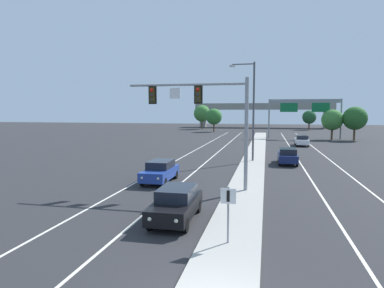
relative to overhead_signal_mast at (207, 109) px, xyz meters
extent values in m
cube|color=#9E9B93|center=(2.51, 4.59, -5.28)|extent=(2.40, 110.00, 0.15)
cube|color=silver|center=(-2.19, 11.59, -5.36)|extent=(0.14, 100.00, 0.01)
cube|color=silver|center=(7.21, 11.59, -5.36)|extent=(0.14, 100.00, 0.01)
cube|color=silver|center=(-5.49, 11.59, -5.36)|extent=(0.14, 100.00, 0.01)
cube|color=silver|center=(10.51, 11.59, -5.36)|extent=(0.14, 100.00, 0.01)
cylinder|color=gray|center=(2.55, 0.01, -1.61)|extent=(0.24, 0.24, 7.20)
cylinder|color=gray|center=(-1.35, 0.01, 1.59)|extent=(7.81, 0.16, 0.16)
cube|color=black|center=(-0.57, 0.05, 0.94)|extent=(0.56, 0.06, 1.20)
cube|color=#38330F|center=(-0.57, 0.01, 0.94)|extent=(0.32, 0.32, 1.00)
sphere|color=red|center=(-0.57, -0.16, 1.26)|extent=(0.22, 0.22, 0.22)
sphere|color=#282828|center=(-0.57, -0.16, 0.94)|extent=(0.22, 0.22, 0.22)
sphere|color=#282828|center=(-0.57, -0.16, 0.62)|extent=(0.22, 0.22, 0.22)
cube|color=black|center=(-3.70, 0.05, 0.94)|extent=(0.56, 0.06, 1.20)
cube|color=#38330F|center=(-3.70, 0.01, 0.94)|extent=(0.32, 0.32, 1.00)
sphere|color=red|center=(-3.70, -0.16, 1.26)|extent=(0.22, 0.22, 0.22)
sphere|color=#282828|center=(-3.70, -0.16, 0.94)|extent=(0.22, 0.22, 0.22)
sphere|color=#282828|center=(-3.70, -0.16, 0.62)|extent=(0.22, 0.22, 0.22)
cube|color=white|center=(-2.14, -0.01, 1.04)|extent=(0.70, 0.04, 0.70)
cylinder|color=gray|center=(2.43, -9.00, -4.11)|extent=(0.08, 0.08, 2.20)
cube|color=white|center=(2.43, -9.03, -3.36)|extent=(0.60, 0.03, 0.60)
cube|color=black|center=(2.43, -9.05, -3.36)|extent=(0.12, 0.01, 0.44)
cylinder|color=#4C4C51|center=(2.47, 13.35, -0.21)|extent=(0.20, 0.20, 10.00)
cylinder|color=#4C4C51|center=(1.37, 13.35, 4.59)|extent=(2.20, 0.12, 0.12)
cube|color=#B7B7B2|center=(0.27, 13.35, 4.44)|extent=(0.56, 0.28, 0.20)
cube|color=black|center=(-0.36, -6.40, -4.69)|extent=(1.85, 4.42, 0.70)
cube|color=black|center=(-0.36, -6.18, -4.06)|extent=(1.61, 2.39, 0.56)
sphere|color=#EAE5C6|center=(0.24, -8.58, -4.64)|extent=(0.18, 0.18, 0.18)
sphere|color=#EAE5C6|center=(-0.91, -8.59, -4.64)|extent=(0.18, 0.18, 0.18)
cylinder|color=black|center=(0.46, -7.90, -5.04)|extent=(0.23, 0.64, 0.64)
cylinder|color=black|center=(-1.14, -7.91, -5.04)|extent=(0.23, 0.64, 0.64)
cylinder|color=black|center=(0.42, -4.90, -5.04)|extent=(0.23, 0.64, 0.64)
cylinder|color=black|center=(-1.18, -4.91, -5.04)|extent=(0.23, 0.64, 0.64)
cube|color=navy|center=(-3.81, 1.81, -4.69)|extent=(1.80, 4.40, 0.70)
cube|color=black|center=(-3.81, 2.03, -4.06)|extent=(1.59, 2.38, 0.56)
sphere|color=#EAE5C6|center=(-3.23, -0.36, -4.64)|extent=(0.18, 0.18, 0.18)
sphere|color=#EAE5C6|center=(-4.39, -0.37, -4.64)|extent=(0.18, 0.18, 0.18)
cylinder|color=black|center=(-3.01, 0.32, -5.04)|extent=(0.22, 0.64, 0.64)
cylinder|color=black|center=(-4.61, 0.31, -5.04)|extent=(0.22, 0.64, 0.64)
cylinder|color=black|center=(-3.01, 3.32, -5.04)|extent=(0.22, 0.64, 0.64)
cylinder|color=black|center=(-4.61, 3.31, -5.04)|extent=(0.22, 0.64, 0.64)
cube|color=#141E4C|center=(5.89, 12.81, -4.69)|extent=(1.83, 4.41, 0.70)
cube|color=black|center=(5.89, 12.59, -4.06)|extent=(1.60, 2.39, 0.56)
sphere|color=#EAE5C6|center=(5.33, 15.00, -4.64)|extent=(0.18, 0.18, 0.18)
sphere|color=#EAE5C6|center=(6.48, 14.99, -4.64)|extent=(0.18, 0.18, 0.18)
cylinder|color=black|center=(5.10, 14.32, -5.04)|extent=(0.22, 0.64, 0.64)
cylinder|color=black|center=(6.70, 14.31, -5.04)|extent=(0.22, 0.64, 0.64)
cylinder|color=black|center=(5.08, 11.32, -5.04)|extent=(0.22, 0.64, 0.64)
cylinder|color=black|center=(6.68, 11.31, -5.04)|extent=(0.22, 0.64, 0.64)
cube|color=silver|center=(9.02, 31.52, -4.69)|extent=(1.81, 4.40, 0.70)
cube|color=black|center=(9.02, 31.30, -4.06)|extent=(1.59, 2.38, 0.56)
sphere|color=#EAE5C6|center=(8.44, 33.70, -4.64)|extent=(0.18, 0.18, 0.18)
sphere|color=#EAE5C6|center=(9.59, 33.70, -4.64)|extent=(0.18, 0.18, 0.18)
cylinder|color=black|center=(8.22, 33.02, -5.04)|extent=(0.22, 0.64, 0.64)
cylinder|color=black|center=(9.82, 33.02, -5.04)|extent=(0.22, 0.64, 0.64)
cylinder|color=black|center=(8.22, 30.02, -5.04)|extent=(0.22, 0.64, 0.64)
cylinder|color=black|center=(9.82, 30.02, -5.04)|extent=(0.22, 0.64, 0.64)
cylinder|color=gray|center=(4.21, 45.41, -1.61)|extent=(0.28, 0.28, 7.50)
cylinder|color=gray|center=(17.21, 45.41, -1.61)|extent=(0.28, 0.28, 7.50)
cube|color=gray|center=(10.71, 45.41, 1.74)|extent=(13.00, 0.36, 0.70)
cube|color=#0F6033|center=(7.85, 45.21, 0.54)|extent=(3.20, 0.08, 1.70)
cube|color=#0F6033|center=(13.57, 45.21, 0.54)|extent=(3.20, 0.08, 1.70)
cube|color=gray|center=(2.51, 88.18, 0.84)|extent=(42.40, 6.40, 1.10)
cube|color=gray|center=(2.51, 85.18, 1.84)|extent=(42.40, 0.36, 0.90)
cube|color=gray|center=(-16.69, 88.18, -2.53)|extent=(1.80, 2.40, 5.65)
cube|color=gray|center=(21.71, 88.18, -2.53)|extent=(1.80, 2.40, 5.65)
cylinder|color=#4C3823|center=(15.48, 44.10, -4.31)|extent=(0.36, 0.36, 2.10)
sphere|color=#387533|center=(15.48, 44.10, -1.72)|extent=(3.84, 3.84, 3.84)
cylinder|color=#4C3823|center=(-14.45, 74.40, -4.05)|extent=(0.36, 0.36, 2.62)
sphere|color=#387533|center=(-14.45, 74.40, -0.83)|extent=(4.78, 4.78, 4.78)
cylinder|color=#4C3823|center=(15.27, 76.80, -4.34)|extent=(0.36, 0.36, 2.05)
sphere|color=#1E4C28|center=(15.27, 76.80, -1.82)|extent=(3.74, 3.74, 3.74)
cylinder|color=#4C3823|center=(-9.16, 62.49, -4.25)|extent=(0.36, 0.36, 2.21)
sphere|color=#2D6B2D|center=(-9.16, 62.49, -1.53)|extent=(4.04, 4.04, 4.04)
cylinder|color=#4C3823|center=(19.09, 43.26, -4.22)|extent=(0.36, 0.36, 2.28)
sphere|color=#235623|center=(19.09, 43.26, -1.41)|extent=(4.17, 4.17, 4.17)
camera|label=1|loc=(3.81, -21.69, -0.12)|focal=31.66mm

